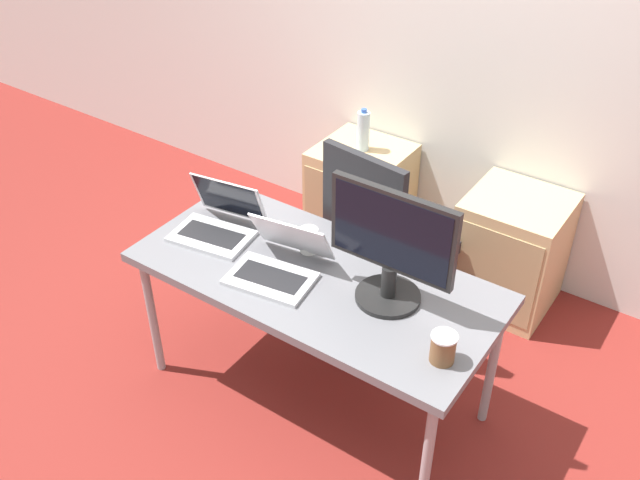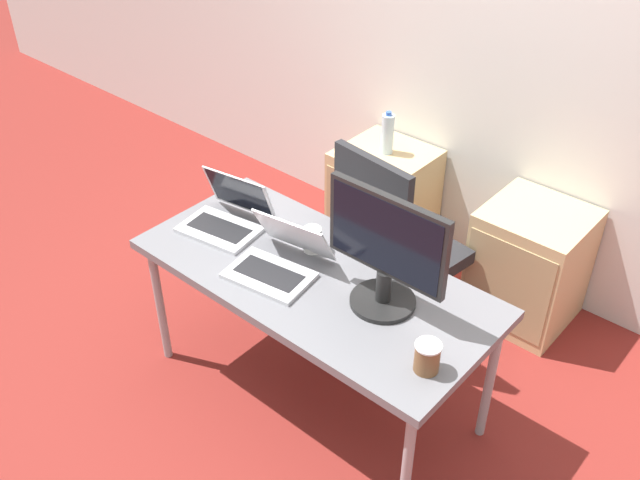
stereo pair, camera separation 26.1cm
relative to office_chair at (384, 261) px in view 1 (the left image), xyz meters
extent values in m
plane|color=maroon|center=(0.00, -0.60, -0.39)|extent=(14.00, 14.00, 0.00)
cube|color=silver|center=(0.00, 0.81, 0.91)|extent=(10.00, 0.05, 2.60)
cube|color=slate|center=(0.00, -0.60, 0.29)|extent=(1.53, 0.72, 0.04)
cylinder|color=#99999E|center=(-0.70, -0.90, -0.06)|extent=(0.04, 0.04, 0.66)
cylinder|color=#99999E|center=(0.71, -0.90, -0.06)|extent=(0.04, 0.04, 0.66)
cylinder|color=#99999E|center=(-0.70, -0.30, -0.06)|extent=(0.04, 0.04, 0.66)
cylinder|color=#99999E|center=(0.71, -0.30, -0.06)|extent=(0.04, 0.04, 0.66)
cylinder|color=#232326|center=(0.01, 0.07, -0.38)|extent=(0.56, 0.56, 0.04)
cylinder|color=gray|center=(0.01, 0.07, -0.16)|extent=(0.05, 0.05, 0.39)
cube|color=#232326|center=(0.01, 0.07, 0.03)|extent=(0.54, 0.54, 0.07)
cube|color=#232326|center=(-0.02, -0.19, 0.37)|extent=(0.44, 0.10, 0.60)
cube|color=tan|center=(-0.47, 0.54, -0.08)|extent=(0.49, 0.47, 0.63)
cube|color=tan|center=(-0.47, 0.30, -0.08)|extent=(0.45, 0.01, 0.51)
cube|color=tan|center=(0.45, 0.54, -0.08)|extent=(0.49, 0.47, 0.63)
cube|color=tan|center=(0.45, 0.30, -0.08)|extent=(0.45, 0.01, 0.51)
cylinder|color=silver|center=(-0.47, 0.54, 0.35)|extent=(0.07, 0.07, 0.22)
cylinder|color=#3359B2|center=(-0.47, 0.54, 0.47)|extent=(0.03, 0.03, 0.02)
cube|color=silver|center=(-0.12, -0.74, 0.32)|extent=(0.37, 0.28, 0.02)
cube|color=black|center=(-0.12, -0.74, 0.33)|extent=(0.30, 0.17, 0.00)
cube|color=silver|center=(-0.13, -0.57, 0.43)|extent=(0.36, 0.17, 0.20)
cube|color=black|center=(-0.13, -0.58, 0.43)|extent=(0.33, 0.15, 0.18)
cube|color=silver|center=(-0.52, -0.65, 0.32)|extent=(0.37, 0.28, 0.02)
cube|color=black|center=(-0.52, -0.65, 0.33)|extent=(0.30, 0.17, 0.00)
cube|color=silver|center=(-0.53, -0.50, 0.44)|extent=(0.35, 0.14, 0.22)
cube|color=black|center=(-0.53, -0.51, 0.44)|extent=(0.32, 0.12, 0.20)
cylinder|color=black|center=(0.33, -0.56, 0.32)|extent=(0.26, 0.26, 0.02)
cylinder|color=black|center=(0.33, -0.56, 0.40)|extent=(0.06, 0.06, 0.13)
cube|color=black|center=(0.33, -0.56, 0.63)|extent=(0.52, 0.03, 0.34)
cube|color=black|center=(0.33, -0.58, 0.63)|extent=(0.48, 0.00, 0.30)
cylinder|color=white|center=(-0.11, -0.48, 0.37)|extent=(0.08, 0.08, 0.11)
cylinder|color=brown|center=(0.65, -0.75, 0.37)|extent=(0.09, 0.09, 0.11)
cylinder|color=white|center=(0.65, -0.75, 0.42)|extent=(0.10, 0.10, 0.01)
camera|label=1|loc=(1.32, -2.48, 2.13)|focal=40.00mm
camera|label=2|loc=(1.53, -2.32, 2.13)|focal=40.00mm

